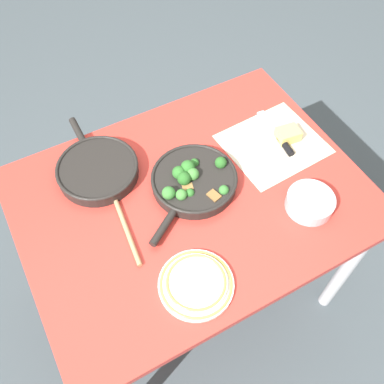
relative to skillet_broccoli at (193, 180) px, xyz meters
The scene contains 10 objects.
ground_plane 0.75m from the skillet_broccoli, 123.19° to the right, with size 14.00×14.00×0.00m, color #424C51.
dining_table_red 0.12m from the skillet_broccoli, 123.19° to the right, with size 1.09×0.82×0.72m.
skillet_broccoli is the anchor object (origin of this frame).
skillet_eggs 0.32m from the skillet_broccoli, 142.70° to the left, with size 0.27×0.38×0.05m.
wooden_spoon 0.25m from the skillet_broccoli, 168.86° to the left, with size 0.07×0.37×0.02m.
parchment_sheet 0.33m from the skillet_broccoli, ahead, with size 0.34×0.30×0.00m.
grater_knife 0.36m from the skillet_broccoli, ahead, with size 0.05×0.23×0.02m.
cheese_block 0.39m from the skillet_broccoli, ahead, with size 0.08×0.07×0.04m.
dinner_plate_stack 0.34m from the skillet_broccoli, 117.37° to the right, with size 0.21×0.21×0.03m.
prep_bowl_steel 0.37m from the skillet_broccoli, 41.41° to the right, with size 0.15×0.15×0.05m.
Camera 1 is at (-0.37, -0.67, 1.85)m, focal length 40.00 mm.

